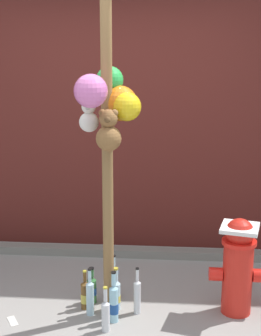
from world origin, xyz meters
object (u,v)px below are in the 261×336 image
(bottle_7, at_px, (114,303))
(bottle_5, at_px, (137,295))
(bottle_4, at_px, (106,314))
(bottle_1, at_px, (116,294))
(bottle_6, at_px, (85,295))
(fire_hydrant, at_px, (238,264))
(bottle_3, at_px, (90,296))
(memorial_post, at_px, (109,86))
(bottle_0, at_px, (92,289))
(bottle_2, at_px, (114,281))

(bottle_7, bearing_deg, bottle_5, 38.95)
(bottle_4, bearing_deg, bottle_1, 83.22)
(bottle_6, bearing_deg, fire_hydrant, 2.11)
(fire_hydrant, height_order, bottle_5, fire_hydrant)
(bottle_3, distance_m, bottle_4, 0.27)
(bottle_1, xyz_separation_m, bottle_3, (-0.19, -0.10, 0.02))
(bottle_4, relative_size, bottle_6, 1.08)
(bottle_5, height_order, bottle_7, bottle_7)
(bottle_5, distance_m, bottle_7, 0.22)
(bottle_4, height_order, bottle_6, bottle_4)
(bottle_3, height_order, bottle_7, bottle_7)
(bottle_7, bearing_deg, fire_hydrant, 13.02)
(memorial_post, relative_size, bottle_3, 7.68)
(bottle_5, relative_size, bottle_6, 1.17)
(bottle_0, height_order, bottle_7, bottle_7)
(bottle_0, bearing_deg, bottle_3, -85.13)
(memorial_post, bearing_deg, bottle_4, -93.68)
(bottle_7, bearing_deg, bottle_0, 127.17)
(bottle_1, bearing_deg, bottle_0, 155.45)
(bottle_2, bearing_deg, fire_hydrant, -7.29)
(bottle_4, relative_size, bottle_5, 0.92)
(bottle_1, relative_size, bottle_4, 1.00)
(bottle_3, relative_size, bottle_5, 1.01)
(bottle_2, height_order, bottle_4, bottle_2)
(memorial_post, bearing_deg, bottle_2, 91.84)
(bottle_2, height_order, bottle_5, bottle_2)
(bottle_0, xyz_separation_m, bottle_3, (0.02, -0.19, 0.03))
(bottle_0, relative_size, bottle_6, 0.93)
(fire_hydrant, height_order, bottle_2, fire_hydrant)
(bottle_1, bearing_deg, bottle_7, -88.15)
(memorial_post, distance_m, bottle_0, 1.67)
(bottle_6, bearing_deg, bottle_5, -5.18)
(memorial_post, xyz_separation_m, bottle_1, (0.03, 0.12, -1.63))
(bottle_0, xyz_separation_m, bottle_6, (-0.04, -0.10, -0.00))
(memorial_post, distance_m, fire_hydrant, 1.68)
(bottle_1, xyz_separation_m, bottle_5, (0.17, -0.05, 0.02))
(bottle_4, bearing_deg, bottle_5, 52.29)
(memorial_post, distance_m, bottle_4, 1.64)
(bottle_2, bearing_deg, bottle_4, -90.54)
(bottle_2, relative_size, bottle_5, 1.02)
(bottle_1, distance_m, bottle_2, 0.16)
(bottle_2, bearing_deg, memorial_post, -88.16)
(fire_hydrant, xyz_separation_m, bottle_2, (-0.98, 0.13, -0.24))
(bottle_2, xyz_separation_m, bottle_7, (0.04, -0.34, -0.01))
(memorial_post, xyz_separation_m, bottle_5, (0.20, 0.07, -1.61))
(bottle_4, relative_size, bottle_7, 0.86)
(bottle_5, bearing_deg, bottle_3, -172.22)
(bottle_0, bearing_deg, bottle_5, -20.53)
(memorial_post, xyz_separation_m, bottle_6, (-0.22, 0.11, -1.65))
(bottle_5, xyz_separation_m, bottle_7, (-0.17, -0.14, 0.00))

